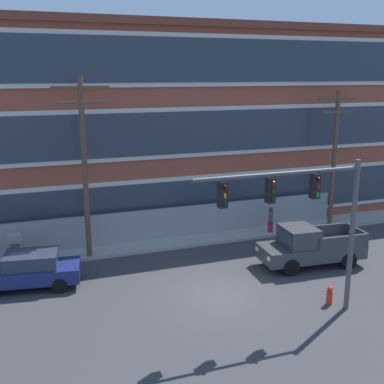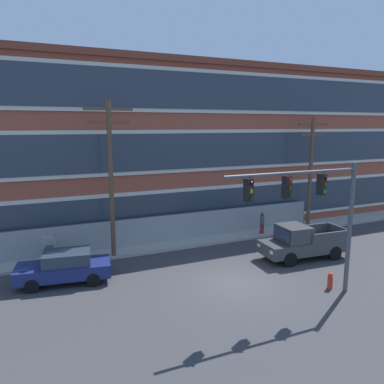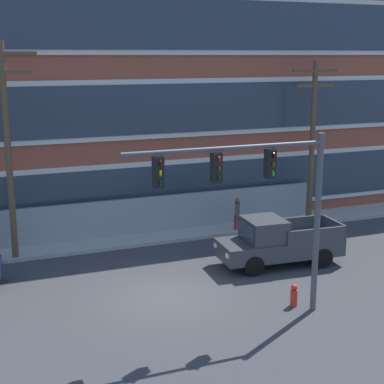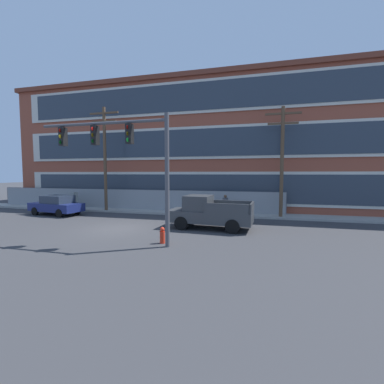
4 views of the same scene
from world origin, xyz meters
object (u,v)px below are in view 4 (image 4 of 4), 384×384
Objects in this scene: traffic_signal_mast at (123,150)px; electrical_cabinet at (73,201)px; utility_pole_near_corner at (105,154)px; pickup_truck_dark_grey at (208,213)px; sedan_navy at (57,205)px; fire_hydrant at (162,235)px; utility_pole_midblock at (282,157)px; pedestrian_near_cabinet at (225,204)px.

traffic_signal_mast is 3.98× the size of electrical_cabinet.
electrical_cabinet is at bearing 177.69° from utility_pole_near_corner.
pickup_truck_dark_grey is 14.04m from electrical_cabinet.
pickup_truck_dark_grey is 11.51m from utility_pole_near_corner.
sedan_navy is at bearing -78.43° from electrical_cabinet.
pickup_truck_dark_grey is 0.58× the size of utility_pole_near_corner.
sedan_navy reaches higher than fire_hydrant.
utility_pole_near_corner is at bearing 155.61° from pickup_truck_dark_grey.
utility_pole_near_corner reaches higher than traffic_signal_mast.
utility_pole_near_corner is at bearing -179.11° from utility_pole_midblock.
sedan_navy is 5.91× the size of fire_hydrant.
utility_pole_near_corner is 14.37m from utility_pole_midblock.
sedan_navy is 17.87m from utility_pole_midblock.
electrical_cabinet is 14.45m from fire_hydrant.
utility_pole_near_corner is (-9.83, 4.46, 4.01)m from pickup_truck_dark_grey.
utility_pole_near_corner is at bearing -179.12° from pedestrian_near_cabinet.
fire_hydrant is at bearing 16.47° from traffic_signal_mast.
traffic_signal_mast is 1.27× the size of pickup_truck_dark_grey.
sedan_navy is (-9.55, 6.30, -3.61)m from traffic_signal_mast.
utility_pole_near_corner is 12.58m from fire_hydrant.
sedan_navy is 0.57× the size of utility_pole_midblock.
fire_hydrant is at bearing -125.47° from utility_pole_midblock.
pedestrian_near_cabinet reaches higher than electrical_cabinet.
traffic_signal_mast is at bearing -33.40° from sedan_navy.
sedan_navy is (-12.74, 2.03, -0.14)m from pickup_truck_dark_grey.
sedan_navy is at bearing 170.95° from pickup_truck_dark_grey.
electrical_cabinet is (-17.80, -0.08, -3.68)m from utility_pole_midblock.
electrical_cabinet is (-10.08, 8.87, -3.58)m from traffic_signal_mast.
pedestrian_near_cabinet reaches higher than fire_hydrant.
utility_pole_midblock is 4.90× the size of electrical_cabinet.
sedan_navy is at bearing -171.27° from utility_pole_midblock.
pickup_truck_dark_grey is 6.64× the size of fire_hydrant.
electrical_cabinet is at bearing -179.73° from utility_pole_midblock.
utility_pole_near_corner is 11.42× the size of fire_hydrant.
pickup_truck_dark_grey is at bearing -24.39° from utility_pole_near_corner.
pickup_truck_dark_grey is at bearing 68.49° from fire_hydrant.
traffic_signal_mast reaches higher than pickup_truck_dark_grey.
pedestrian_near_cabinet is (3.65, 8.89, -3.43)m from traffic_signal_mast.
traffic_signal_mast is at bearing -41.34° from electrical_cabinet.
utility_pole_near_corner reaches higher than electrical_cabinet.
traffic_signal_mast is at bearing -52.72° from utility_pole_near_corner.
utility_pole_near_corner is 5.37m from electrical_cabinet.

